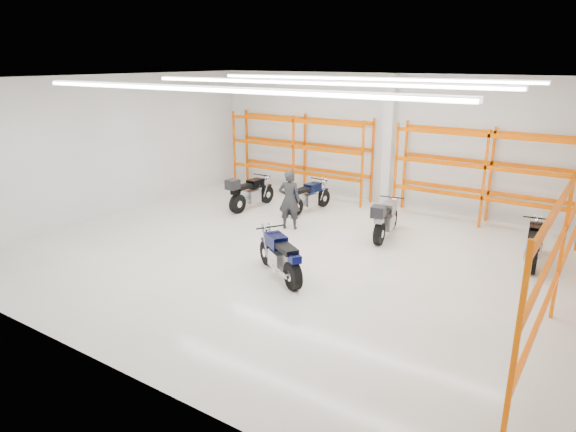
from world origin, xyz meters
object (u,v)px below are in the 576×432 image
Objects in this scene: motorcycle_back_d at (534,246)px; structural_column at (389,142)px; standing_man at (289,200)px; motorcycle_back_b at (308,198)px; motorcycle_back_a at (249,193)px; motorcycle_main at (281,257)px; motorcycle_back_c at (385,220)px.

motorcycle_back_d is 0.48× the size of structural_column.
motorcycle_back_b is at bearing -99.15° from standing_man.
structural_column is (3.69, 3.07, 1.68)m from motorcycle_back_a.
motorcycle_main is 0.93× the size of motorcycle_back_b.
structural_column reaches higher than motorcycle_back_c.
motorcycle_back_a is at bearing -179.60° from motorcycle_back_d.
motorcycle_back_c reaches higher than motorcycle_back_b.
motorcycle_back_c reaches higher than motorcycle_back_d.
standing_man is at bearing -171.28° from motorcycle_back_d.
motorcycle_back_a is 8.96m from motorcycle_back_d.
motorcycle_main is 0.87× the size of motorcycle_back_c.
motorcycle_back_a is 5.09m from structural_column.
standing_man reaches higher than motorcycle_back_a.
motorcycle_back_c is 3.93m from structural_column.
motorcycle_back_c is 1.25× the size of standing_man.
structural_column is at bearing 93.80° from motorcycle_main.
motorcycle_back_a is at bearing -140.25° from structural_column.
motorcycle_back_d reaches higher than motorcycle_back_b.
motorcycle_back_d is at bearing 0.40° from motorcycle_back_a.
motorcycle_back_b is (-2.34, 5.00, -0.02)m from motorcycle_main.
motorcycle_back_b is at bearing -130.02° from structural_column.
motorcycle_back_d is 1.19× the size of standing_man.
motorcycle_back_c is at bearing -18.11° from motorcycle_back_b.
motorcycle_main is at bearing -102.83° from motorcycle_back_c.
motorcycle_back_c reaches higher than motorcycle_main.
motorcycle_main is 0.91× the size of motorcycle_back_d.
motorcycle_back_a is 2.03m from motorcycle_back_b.
structural_column is (-1.38, 3.27, 1.69)m from motorcycle_back_c.
motorcycle_back_a is 1.27× the size of standing_man.
motorcycle_main reaches higher than motorcycle_back_d.
motorcycle_back_b is at bearing 115.02° from motorcycle_main.
motorcycle_back_d is at bearing 3.83° from motorcycle_back_c.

